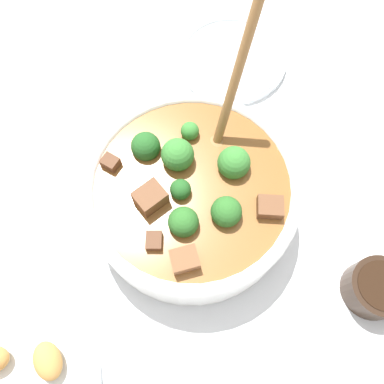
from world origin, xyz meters
TOP-DOWN VIEW (x-y plane):
  - ground_plane at (0.00, 0.00)m, footprint 4.00×4.00m
  - stew_bowl at (-0.00, 0.00)m, footprint 0.28×0.29m
  - condiment_bowl at (0.25, 0.11)m, footprint 0.08×0.08m
  - empty_plate at (-0.17, 0.23)m, footprint 0.19×0.19m

SIDE VIEW (x-z plane):
  - ground_plane at x=0.00m, z-range 0.00..0.00m
  - empty_plate at x=-0.17m, z-range 0.00..0.02m
  - condiment_bowl at x=0.25m, z-range 0.00..0.05m
  - stew_bowl at x=0.00m, z-range -0.08..0.18m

